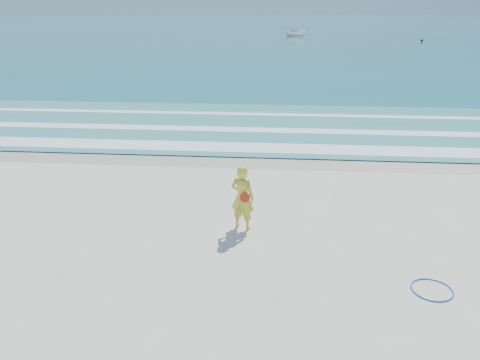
{
  "coord_description": "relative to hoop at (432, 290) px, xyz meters",
  "views": [
    {
      "loc": [
        1.85,
        -8.62,
        5.89
      ],
      "look_at": [
        0.78,
        4.0,
        1.0
      ],
      "focal_mm": 35.0,
      "sensor_mm": 36.0,
      "label": 1
    }
  ],
  "objects": [
    {
      "name": "buoy",
      "position": [
        17.58,
        65.8,
        0.21
      ],
      "size": [
        0.37,
        0.37,
        0.37
      ],
      "primitive_type": "sphere",
      "color": "black",
      "rests_on": "ocean"
    },
    {
      "name": "foam_far",
      "position": [
        -5.28,
        16.2,
        0.04
      ],
      "size": [
        400.0,
        0.6,
        0.01
      ],
      "primitive_type": "cube",
      "color": "white",
      "rests_on": "shallow"
    },
    {
      "name": "foam_mid",
      "position": [
        -5.28,
        12.9,
        0.04
      ],
      "size": [
        400.0,
        0.9,
        0.01
      ],
      "primitive_type": "cube",
      "color": "white",
      "rests_on": "shallow"
    },
    {
      "name": "ocean",
      "position": [
        -5.28,
        104.7,
        0.0
      ],
      "size": [
        400.0,
        190.0,
        0.04
      ],
      "primitive_type": "cube",
      "color": "#19727F",
      "rests_on": "ground"
    },
    {
      "name": "foam_near",
      "position": [
        -5.28,
        10.0,
        0.04
      ],
      "size": [
        400.0,
        1.4,
        0.01
      ],
      "primitive_type": "cube",
      "color": "white",
      "rests_on": "shallow"
    },
    {
      "name": "hoop",
      "position": [
        0.0,
        0.0,
        0.0
      ],
      "size": [
        1.15,
        1.15,
        0.03
      ],
      "primitive_type": "torus",
      "rotation": [
        0.0,
        0.0,
        -0.36
      ],
      "color": "blue",
      "rests_on": "ground"
    },
    {
      "name": "woman",
      "position": [
        -4.34,
        2.62,
        0.9
      ],
      "size": [
        0.78,
        0.64,
        1.83
      ],
      "color": "gold",
      "rests_on": "ground"
    },
    {
      "name": "shallow",
      "position": [
        -5.28,
        13.7,
        0.03
      ],
      "size": [
        400.0,
        10.0,
        0.01
      ],
      "primitive_type": "cube",
      "color": "#59B7AD",
      "rests_on": "ocean"
    },
    {
      "name": "ground",
      "position": [
        -5.28,
        -0.3,
        -0.02
      ],
      "size": [
        400.0,
        400.0,
        0.0
      ],
      "primitive_type": "plane",
      "color": "silver",
      "rests_on": "ground"
    },
    {
      "name": "boat",
      "position": [
        -0.88,
        74.61,
        0.77
      ],
      "size": [
        4.11,
        2.53,
        1.49
      ],
      "primitive_type": "imported",
      "rotation": [
        0.0,
        0.0,
        1.27
      ],
      "color": "silver",
      "rests_on": "ocean"
    },
    {
      "name": "wet_sand",
      "position": [
        -5.28,
        8.7,
        -0.01
      ],
      "size": [
        400.0,
        2.4,
        0.0
      ],
      "primitive_type": "cube",
      "color": "#B2A893",
      "rests_on": "ground"
    }
  ]
}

